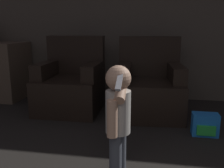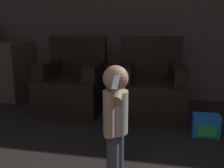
# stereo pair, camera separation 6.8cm
# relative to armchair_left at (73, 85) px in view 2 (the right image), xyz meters

# --- Properties ---
(wall_back) EXTENTS (8.40, 0.05, 2.60)m
(wall_back) POSITION_rel_armchair_left_xyz_m (0.92, 0.79, 0.96)
(wall_back) COLOR #51493F
(wall_back) RESTS_ON ground_plane
(armchair_left) EXTENTS (0.82, 0.82, 0.99)m
(armchair_left) POSITION_rel_armchair_left_xyz_m (0.00, 0.00, 0.00)
(armchair_left) COLOR black
(armchair_left) RESTS_ON ground_plane
(armchair_right) EXTENTS (0.87, 0.87, 0.99)m
(armchair_right) POSITION_rel_armchair_left_xyz_m (1.05, -0.00, 0.00)
(armchair_right) COLOR black
(armchair_right) RESTS_ON ground_plane
(person_toddler) EXTENTS (0.19, 0.33, 0.85)m
(person_toddler) POSITION_rel_armchair_left_xyz_m (0.86, -1.44, 0.15)
(person_toddler) COLOR #474C56
(person_toddler) RESTS_ON ground_plane
(toy_backpack) EXTENTS (0.26, 0.16, 0.24)m
(toy_backpack) POSITION_rel_armchair_left_xyz_m (1.65, -0.59, -0.23)
(toy_backpack) COLOR blue
(toy_backpack) RESTS_ON ground_plane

